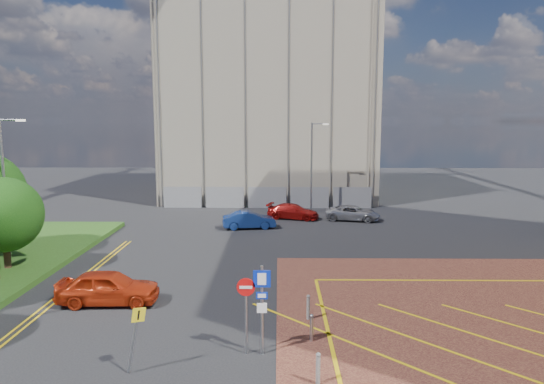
{
  "coord_description": "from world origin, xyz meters",
  "views": [
    {
      "loc": [
        1.07,
        -15.01,
        8.09
      ],
      "look_at": [
        0.79,
        5.42,
        5.11
      ],
      "focal_mm": 32.0,
      "sensor_mm": 36.0,
      "label": 1
    }
  ],
  "objects_px": {
    "lamp_left_far": "(5,183)",
    "car_silver_back": "(353,213)",
    "warning_sign": "(135,332)",
    "tree_c": "(4,215)",
    "car_blue_back": "(249,220)",
    "lamp_back": "(312,164)",
    "sign_cluster": "(256,301)",
    "car_red_left": "(108,287)",
    "car_red_back": "(293,211)"
  },
  "relations": [
    {
      "from": "lamp_left_far",
      "to": "car_silver_back",
      "type": "bearing_deg",
      "value": 29.7
    },
    {
      "from": "warning_sign",
      "to": "car_silver_back",
      "type": "height_order",
      "value": "warning_sign"
    },
    {
      "from": "lamp_left_far",
      "to": "car_silver_back",
      "type": "xyz_separation_m",
      "value": [
        21.63,
        12.33,
        -4.05
      ]
    },
    {
      "from": "tree_c",
      "to": "car_blue_back",
      "type": "distance_m",
      "value": 16.8
    },
    {
      "from": "warning_sign",
      "to": "lamp_left_far",
      "type": "bearing_deg",
      "value": 131.36
    },
    {
      "from": "lamp_back",
      "to": "sign_cluster",
      "type": "xyz_separation_m",
      "value": [
        -3.78,
        -27.02,
        -2.41
      ]
    },
    {
      "from": "lamp_left_far",
      "to": "car_red_left",
      "type": "height_order",
      "value": "lamp_left_far"
    },
    {
      "from": "sign_cluster",
      "to": "car_blue_back",
      "type": "height_order",
      "value": "sign_cluster"
    },
    {
      "from": "lamp_left_far",
      "to": "lamp_back",
      "type": "distance_m",
      "value": 24.46
    },
    {
      "from": "lamp_back",
      "to": "car_blue_back",
      "type": "distance_m",
      "value": 9.4
    },
    {
      "from": "car_silver_back",
      "to": "lamp_left_far",
      "type": "bearing_deg",
      "value": 132.75
    },
    {
      "from": "tree_c",
      "to": "car_blue_back",
      "type": "xyz_separation_m",
      "value": [
        12.33,
        11.13,
        -2.53
      ]
    },
    {
      "from": "tree_c",
      "to": "car_red_back",
      "type": "bearing_deg",
      "value": 43.29
    },
    {
      "from": "car_blue_back",
      "to": "car_red_back",
      "type": "xyz_separation_m",
      "value": [
        3.46,
        3.75,
        -0.03
      ]
    },
    {
      "from": "tree_c",
      "to": "car_red_left",
      "type": "distance_m",
      "value": 8.56
    },
    {
      "from": "lamp_left_far",
      "to": "car_blue_back",
      "type": "distance_m",
      "value": 16.58
    },
    {
      "from": "warning_sign",
      "to": "car_red_left",
      "type": "xyz_separation_m",
      "value": [
        -3.02,
        6.05,
        -0.67
      ]
    },
    {
      "from": "tree_c",
      "to": "warning_sign",
      "type": "relative_size",
      "value": 2.18
    },
    {
      "from": "sign_cluster",
      "to": "car_blue_back",
      "type": "xyz_separation_m",
      "value": [
        -1.47,
        20.15,
        -1.29
      ]
    },
    {
      "from": "warning_sign",
      "to": "car_silver_back",
      "type": "bearing_deg",
      "value": 66.55
    },
    {
      "from": "car_red_left",
      "to": "car_silver_back",
      "type": "distance_m",
      "value": 23.18
    },
    {
      "from": "car_red_back",
      "to": "car_silver_back",
      "type": "height_order",
      "value": "car_red_back"
    },
    {
      "from": "sign_cluster",
      "to": "warning_sign",
      "type": "relative_size",
      "value": 1.42
    },
    {
      "from": "warning_sign",
      "to": "car_red_back",
      "type": "height_order",
      "value": "warning_sign"
    },
    {
      "from": "warning_sign",
      "to": "car_red_back",
      "type": "relative_size",
      "value": 0.52
    },
    {
      "from": "tree_c",
      "to": "lamp_left_far",
      "type": "distance_m",
      "value": 2.65
    },
    {
      "from": "sign_cluster",
      "to": "lamp_left_far",
      "type": "bearing_deg",
      "value": 143.18
    },
    {
      "from": "tree_c",
      "to": "sign_cluster",
      "type": "xyz_separation_m",
      "value": [
        13.8,
        -9.02,
        -1.24
      ]
    },
    {
      "from": "lamp_left_far",
      "to": "car_red_left",
      "type": "bearing_deg",
      "value": -38.78
    },
    {
      "from": "sign_cluster",
      "to": "car_silver_back",
      "type": "bearing_deg",
      "value": 73.51
    },
    {
      "from": "tree_c",
      "to": "warning_sign",
      "type": "distance_m",
      "value": 14.51
    },
    {
      "from": "lamp_left_far",
      "to": "car_blue_back",
      "type": "xyz_separation_m",
      "value": [
        13.25,
        9.13,
        -4.0
      ]
    },
    {
      "from": "tree_c",
      "to": "warning_sign",
      "type": "height_order",
      "value": "tree_c"
    },
    {
      "from": "car_red_back",
      "to": "sign_cluster",
      "type": "bearing_deg",
      "value": -168.54
    },
    {
      "from": "car_red_left",
      "to": "car_blue_back",
      "type": "relative_size",
      "value": 1.11
    },
    {
      "from": "car_red_left",
      "to": "car_blue_back",
      "type": "height_order",
      "value": "car_red_left"
    },
    {
      "from": "lamp_back",
      "to": "car_silver_back",
      "type": "relative_size",
      "value": 1.81
    },
    {
      "from": "car_blue_back",
      "to": "sign_cluster",
      "type": "bearing_deg",
      "value": 175.12
    },
    {
      "from": "lamp_back",
      "to": "sign_cluster",
      "type": "relative_size",
      "value": 2.5
    },
    {
      "from": "tree_c",
      "to": "sign_cluster",
      "type": "distance_m",
      "value": 16.53
    },
    {
      "from": "sign_cluster",
      "to": "warning_sign",
      "type": "height_order",
      "value": "sign_cluster"
    },
    {
      "from": "car_red_back",
      "to": "car_silver_back",
      "type": "xyz_separation_m",
      "value": [
        4.91,
        -0.54,
        -0.02
      ]
    },
    {
      "from": "lamp_left_far",
      "to": "warning_sign",
      "type": "height_order",
      "value": "lamp_left_far"
    },
    {
      "from": "car_silver_back",
      "to": "sign_cluster",
      "type": "bearing_deg",
      "value": 176.57
    },
    {
      "from": "warning_sign",
      "to": "car_red_back",
      "type": "distance_m",
      "value": 25.94
    },
    {
      "from": "car_red_left",
      "to": "car_silver_back",
      "type": "relative_size",
      "value": 1.01
    },
    {
      "from": "lamp_left_far",
      "to": "warning_sign",
      "type": "relative_size",
      "value": 3.55
    },
    {
      "from": "car_red_back",
      "to": "car_silver_back",
      "type": "relative_size",
      "value": 0.98
    },
    {
      "from": "tree_c",
      "to": "sign_cluster",
      "type": "bearing_deg",
      "value": -33.16
    },
    {
      "from": "lamp_back",
      "to": "car_red_back",
      "type": "xyz_separation_m",
      "value": [
        -1.79,
        -3.12,
        -3.73
      ]
    }
  ]
}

